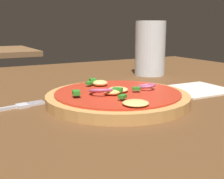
{
  "coord_description": "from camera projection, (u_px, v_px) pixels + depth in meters",
  "views": [
    {
      "loc": [
        -0.22,
        -0.46,
        0.16
      ],
      "look_at": [
        0.03,
        -0.01,
        0.05
      ],
      "focal_mm": 47.44,
      "sensor_mm": 36.0,
      "label": 1
    }
  ],
  "objects": [
    {
      "name": "beer_glass",
      "position": [
        150.0,
        52.0,
        0.79
      ],
      "size": [
        0.08,
        0.08,
        0.14
      ],
      "color": "silver",
      "rests_on": "dining_table"
    },
    {
      "name": "fork",
      "position": [
        2.0,
        109.0,
        0.46
      ],
      "size": [
        0.16,
        0.04,
        0.0
      ],
      "color": "silver",
      "rests_on": "dining_table"
    },
    {
      "name": "napkin",
      "position": [
        197.0,
        90.0,
        0.61
      ],
      "size": [
        0.13,
        0.12,
        0.0
      ],
      "color": "silver",
      "rests_on": "dining_table"
    },
    {
      "name": "pizza",
      "position": [
        118.0,
        97.0,
        0.51
      ],
      "size": [
        0.25,
        0.25,
        0.03
      ],
      "color": "tan",
      "rests_on": "dining_table"
    },
    {
      "name": "dining_table",
      "position": [
        93.0,
        109.0,
        0.52
      ],
      "size": [
        1.29,
        1.06,
        0.03
      ],
      "color": "brown",
      "rests_on": "ground"
    }
  ]
}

